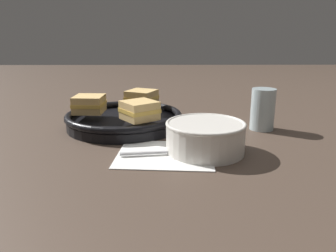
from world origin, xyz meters
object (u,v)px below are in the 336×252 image
Objects in this scene: soup_bowl at (205,135)px; spoon at (179,151)px; sandwich_near_left at (89,104)px; sandwich_far_left at (142,98)px; skillet at (124,119)px; sandwich_near_right at (140,110)px; drinking_glass at (263,109)px.

soup_bowl is 0.07m from spoon.
sandwich_far_left is at bearing 31.99° from sandwich_near_left.
skillet is 0.10m from sandwich_far_left.
sandwich_near_left is at bearing -148.01° from sandwich_far_left.
soup_bowl is 0.20m from sandwich_near_right.
spoon is 0.32m from sandwich_near_left.
soup_bowl is at bearing -34.12° from sandwich_near_left.
skillet is (-0.14, 0.22, 0.01)m from spoon.
sandwich_near_left is 0.80× the size of sandwich_far_left.
skillet is 2.90× the size of sandwich_near_right.
drinking_glass reaches higher than sandwich_near_left.
sandwich_far_left reaches higher than soup_bowl.
sandwich_near_right is at bearing -28.01° from sandwich_near_left.
sandwich_near_left is 0.47m from drinking_glass.
sandwich_near_left and sandwich_near_right have the same top height.
sandwich_near_right is (-0.15, 0.12, 0.03)m from soup_bowl.
drinking_glass is (0.33, -0.11, -0.01)m from sandwich_far_left.
sandwich_near_right is 0.16m from sandwich_far_left.
skillet is at bearing -118.01° from sandwich_far_left.
drinking_glass is at bearing -4.25° from skillet.
soup_bowl is 0.28m from skillet.
drinking_glass reaches higher than soup_bowl.
drinking_glass is (0.32, 0.05, -0.01)m from sandwich_near_right.
sandwich_near_right and sandwich_far_left have the same top height.
sandwich_near_left reaches higher than spoon.
sandwich_near_right is at bearing -58.01° from skillet.
sandwich_far_left is (-0.16, 0.28, 0.03)m from soup_bowl.
sandwich_far_left reaches higher than spoon.
sandwich_near_right is 1.05× the size of sandwich_far_left.
soup_bowl is at bearing -45.23° from skillet.
spoon is at bearing -140.42° from drinking_glass.
sandwich_near_left is at bearing 176.99° from drinking_glass.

